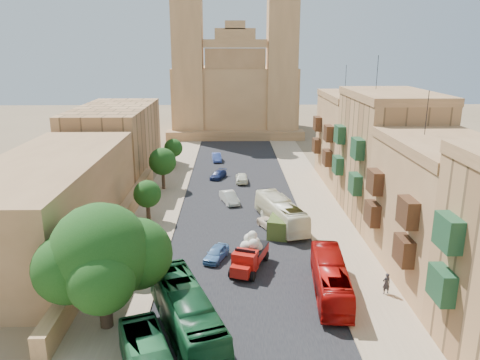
{
  "coord_description": "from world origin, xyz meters",
  "views": [
    {
      "loc": [
        -1.05,
        -24.0,
        18.26
      ],
      "look_at": [
        0.0,
        26.0,
        4.0
      ],
      "focal_mm": 35.0,
      "sensor_mm": 36.0,
      "label": 1
    }
  ],
  "objects_px": {
    "car_white_a": "(229,197)",
    "pedestrian_a": "(386,284)",
    "church": "(235,89)",
    "street_tree_c": "(163,162)",
    "olive_pickup": "(281,224)",
    "bus_red_east": "(330,278)",
    "ficus_tree": "(102,257)",
    "street_tree_a": "(122,234)",
    "pedestrian_c": "(328,251)",
    "bus_green_north": "(186,313)",
    "street_tree_d": "(173,148)",
    "car_white_b": "(242,177)",
    "car_cream": "(273,223)",
    "car_dkblue": "(218,175)",
    "street_tree_b": "(147,194)",
    "bus_cream_east": "(281,212)",
    "car_blue_a": "(216,253)",
    "car_blue_b": "(217,157)",
    "red_truck": "(249,254)"
  },
  "relations": [
    {
      "from": "street_tree_a",
      "to": "street_tree_c",
      "type": "height_order",
      "value": "street_tree_c"
    },
    {
      "from": "car_blue_a",
      "to": "pedestrian_a",
      "type": "height_order",
      "value": "pedestrian_a"
    },
    {
      "from": "car_blue_b",
      "to": "pedestrian_c",
      "type": "distance_m",
      "value": 39.43
    },
    {
      "from": "bus_cream_east",
      "to": "car_cream",
      "type": "relative_size",
      "value": 2.23
    },
    {
      "from": "car_blue_a",
      "to": "street_tree_c",
      "type": "bearing_deg",
      "value": 129.36
    },
    {
      "from": "street_tree_c",
      "to": "car_blue_b",
      "type": "xyz_separation_m",
      "value": [
        6.67,
        15.56,
        -3.07
      ]
    },
    {
      "from": "bus_green_north",
      "to": "bus_red_east",
      "type": "height_order",
      "value": "bus_green_north"
    },
    {
      "from": "street_tree_b",
      "to": "car_white_b",
      "type": "height_order",
      "value": "street_tree_b"
    },
    {
      "from": "church",
      "to": "pedestrian_a",
      "type": "distance_m",
      "value": 72.05
    },
    {
      "from": "red_truck",
      "to": "olive_pickup",
      "type": "height_order",
      "value": "red_truck"
    },
    {
      "from": "car_cream",
      "to": "car_blue_b",
      "type": "height_order",
      "value": "car_blue_b"
    },
    {
      "from": "church",
      "to": "bus_cream_east",
      "type": "xyz_separation_m",
      "value": [
        4.23,
        -56.2,
        -8.09
      ]
    },
    {
      "from": "street_tree_d",
      "to": "car_blue_a",
      "type": "distance_m",
      "value": 34.74
    },
    {
      "from": "street_tree_a",
      "to": "car_white_a",
      "type": "bearing_deg",
      "value": 63.92
    },
    {
      "from": "car_cream",
      "to": "church",
      "type": "bearing_deg",
      "value": -109.36
    },
    {
      "from": "car_blue_a",
      "to": "car_blue_b",
      "type": "xyz_separation_m",
      "value": [
        -0.98,
        37.37,
        0.05
      ]
    },
    {
      "from": "street_tree_c",
      "to": "street_tree_d",
      "type": "height_order",
      "value": "street_tree_c"
    },
    {
      "from": "church",
      "to": "street_tree_b",
      "type": "relative_size",
      "value": 7.95
    },
    {
      "from": "bus_green_north",
      "to": "pedestrian_a",
      "type": "relative_size",
      "value": 6.51
    },
    {
      "from": "pedestrian_a",
      "to": "car_blue_a",
      "type": "bearing_deg",
      "value": -36.12
    },
    {
      "from": "street_tree_a",
      "to": "car_blue_b",
      "type": "bearing_deg",
      "value": 80.43
    },
    {
      "from": "bus_cream_east",
      "to": "pedestrian_a",
      "type": "distance_m",
      "value": 15.94
    },
    {
      "from": "church",
      "to": "pedestrian_a",
      "type": "height_order",
      "value": "church"
    },
    {
      "from": "street_tree_c",
      "to": "bus_red_east",
      "type": "distance_m",
      "value": 32.64
    },
    {
      "from": "car_white_a",
      "to": "pedestrian_c",
      "type": "height_order",
      "value": "pedestrian_c"
    },
    {
      "from": "car_white_a",
      "to": "pedestrian_a",
      "type": "relative_size",
      "value": 2.44
    },
    {
      "from": "street_tree_d",
      "to": "car_blue_b",
      "type": "distance_m",
      "value": 7.91
    },
    {
      "from": "bus_green_north",
      "to": "car_blue_b",
      "type": "relative_size",
      "value": 2.8
    },
    {
      "from": "ficus_tree",
      "to": "street_tree_b",
      "type": "bearing_deg",
      "value": 91.65
    },
    {
      "from": "street_tree_c",
      "to": "car_dkblue",
      "type": "distance_m",
      "value": 9.31
    },
    {
      "from": "bus_green_north",
      "to": "car_blue_b",
      "type": "distance_m",
      "value": 48.53
    },
    {
      "from": "car_white_a",
      "to": "street_tree_c",
      "type": "bearing_deg",
      "value": 128.76
    },
    {
      "from": "street_tree_b",
      "to": "pedestrian_a",
      "type": "distance_m",
      "value": 26.4
    },
    {
      "from": "car_blue_a",
      "to": "car_dkblue",
      "type": "distance_m",
      "value": 26.81
    },
    {
      "from": "street_tree_c",
      "to": "red_truck",
      "type": "distance_m",
      "value": 25.99
    },
    {
      "from": "street_tree_c",
      "to": "bus_red_east",
      "type": "xyz_separation_m",
      "value": [
        16.5,
        -28.06,
        -2.38
      ]
    },
    {
      "from": "ficus_tree",
      "to": "street_tree_a",
      "type": "distance_m",
      "value": 8.19
    },
    {
      "from": "church",
      "to": "street_tree_c",
      "type": "bearing_deg",
      "value": -103.21
    },
    {
      "from": "ficus_tree",
      "to": "car_cream",
      "type": "xyz_separation_m",
      "value": [
        12.73,
        17.41,
        -4.51
      ]
    },
    {
      "from": "bus_green_north",
      "to": "ficus_tree",
      "type": "bearing_deg",
      "value": 149.83
    },
    {
      "from": "ficus_tree",
      "to": "red_truck",
      "type": "relative_size",
      "value": 1.53
    },
    {
      "from": "ficus_tree",
      "to": "car_blue_b",
      "type": "distance_m",
      "value": 48.16
    },
    {
      "from": "pedestrian_c",
      "to": "street_tree_b",
      "type": "bearing_deg",
      "value": -102.35
    },
    {
      "from": "olive_pickup",
      "to": "bus_red_east",
      "type": "xyz_separation_m",
      "value": [
        2.5,
        -12.32,
        0.41
      ]
    },
    {
      "from": "car_white_b",
      "to": "pedestrian_c",
      "type": "distance_m",
      "value": 26.17
    },
    {
      "from": "pedestrian_c",
      "to": "bus_green_north",
      "type": "bearing_deg",
      "value": -29.07
    },
    {
      "from": "red_truck",
      "to": "pedestrian_c",
      "type": "height_order",
      "value": "red_truck"
    },
    {
      "from": "street_tree_d",
      "to": "car_white_b",
      "type": "relative_size",
      "value": 1.09
    },
    {
      "from": "street_tree_d",
      "to": "bus_cream_east",
      "type": "relative_size",
      "value": 0.44
    },
    {
      "from": "car_cream",
      "to": "car_white_a",
      "type": "bearing_deg",
      "value": -84.73
    }
  ]
}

